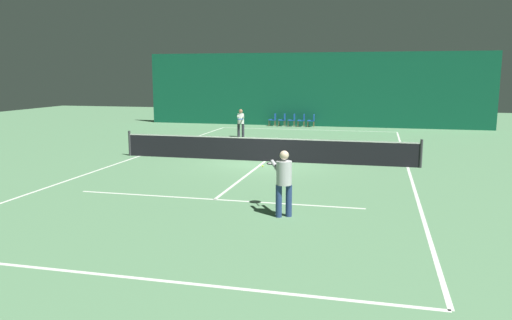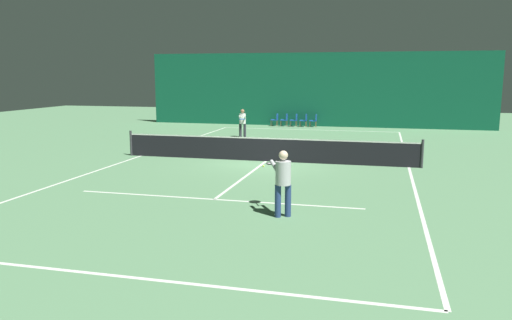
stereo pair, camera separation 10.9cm
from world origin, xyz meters
name	(u,v)px [view 2 (the right image)]	position (x,y,z in m)	size (l,w,h in m)	color
ground_plane	(266,161)	(0.00, 0.00, 0.00)	(60.00, 60.00, 0.00)	#56845B
backdrop_curtain	(314,90)	(0.00, 14.24, 2.44)	(23.00, 0.12, 4.88)	#0F5138
court_line_baseline_far	(309,130)	(0.00, 11.90, 0.00)	(11.00, 0.10, 0.00)	silver
court_line_baseline_near	(112,275)	(0.00, -11.90, 0.00)	(11.00, 0.10, 0.00)	silver
court_line_service_far	(294,141)	(0.00, 6.40, 0.00)	(8.25, 0.10, 0.00)	silver
court_line_service_near	(214,199)	(0.00, -6.40, 0.00)	(8.25, 0.10, 0.00)	silver
court_line_sideline_left	(141,156)	(-5.50, 0.00, 0.00)	(0.10, 23.80, 0.00)	silver
court_line_sideline_right	(409,167)	(5.50, 0.00, 0.00)	(0.10, 23.80, 0.00)	silver
court_line_centre	(266,161)	(0.00, 0.00, 0.00)	(0.10, 12.80, 0.00)	silver
tennis_net	(266,149)	(0.00, 0.00, 0.51)	(12.00, 0.10, 1.07)	black
player_near	(283,178)	(2.16, -7.57, 0.96)	(0.94, 1.35, 1.64)	navy
player_far	(243,121)	(-2.99, 7.15, 0.91)	(0.65, 1.34, 1.56)	#2D2D38
courtside_chair_0	(275,119)	(-2.52, 13.69, 0.49)	(0.44, 0.44, 0.84)	brown
courtside_chair_1	(285,119)	(-1.87, 13.69, 0.49)	(0.44, 0.44, 0.84)	brown
courtside_chair_2	(295,119)	(-1.21, 13.69, 0.49)	(0.44, 0.44, 0.84)	brown
courtside_chair_3	(304,119)	(-0.55, 13.69, 0.49)	(0.44, 0.44, 0.84)	brown
courtside_chair_4	(314,120)	(0.10, 13.69, 0.49)	(0.44, 0.44, 0.84)	brown
tennis_ball	(264,166)	(0.19, -1.24, 0.03)	(0.07, 0.07, 0.07)	#D1DB33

